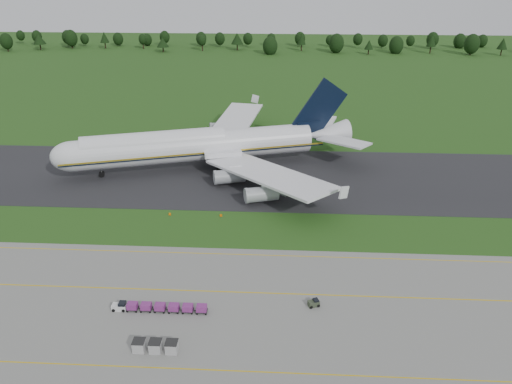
# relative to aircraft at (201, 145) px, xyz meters

# --- Properties ---
(ground) EXTENTS (600.00, 600.00, 0.00)m
(ground) POSITION_rel_aircraft_xyz_m (10.81, -33.63, -6.53)
(ground) COLOR #1F4514
(ground) RESTS_ON ground
(apron) EXTENTS (300.00, 52.00, 0.06)m
(apron) POSITION_rel_aircraft_xyz_m (10.81, -67.63, -6.50)
(apron) COLOR slate
(apron) RESTS_ON ground
(taxiway) EXTENTS (300.00, 40.00, 0.08)m
(taxiway) POSITION_rel_aircraft_xyz_m (10.81, -5.63, -6.49)
(taxiway) COLOR black
(taxiway) RESTS_ON ground
(apron_markings) EXTENTS (300.00, 30.20, 0.01)m
(apron_markings) POSITION_rel_aircraft_xyz_m (10.81, -60.61, -6.47)
(apron_markings) COLOR gold
(apron_markings) RESTS_ON apron
(tree_line) EXTENTS (526.94, 23.01, 11.90)m
(tree_line) POSITION_rel_aircraft_xyz_m (37.39, 185.31, -0.50)
(tree_line) COLOR black
(tree_line) RESTS_ON ground
(aircraft) EXTENTS (81.14, 76.05, 22.88)m
(aircraft) POSITION_rel_aircraft_xyz_m (0.00, 0.00, 0.00)
(aircraft) COLOR silver
(aircraft) RESTS_ON ground
(baggage_train) EXTENTS (15.61, 1.42, 1.36)m
(baggage_train) POSITION_rel_aircraft_xyz_m (2.14, -61.31, -5.73)
(baggage_train) COLOR silver
(baggage_train) RESTS_ON apron
(utility_cart) EXTENTS (2.06, 1.63, 0.99)m
(utility_cart) POSITION_rel_aircraft_xyz_m (27.38, -58.69, -5.99)
(utility_cart) COLOR #303A28
(utility_cart) RESTS_ON apron
(uld_row) EXTENTS (6.60, 1.80, 1.78)m
(uld_row) POSITION_rel_aircraft_xyz_m (3.85, -70.35, -5.58)
(uld_row) COLOR #9B9B9B
(uld_row) RESTS_ON apron
(edge_markers) EXTENTS (11.97, 0.30, 0.60)m
(edge_markers) POSITION_rel_aircraft_xyz_m (2.73, -28.22, -6.26)
(edge_markers) COLOR orange
(edge_markers) RESTS_ON ground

